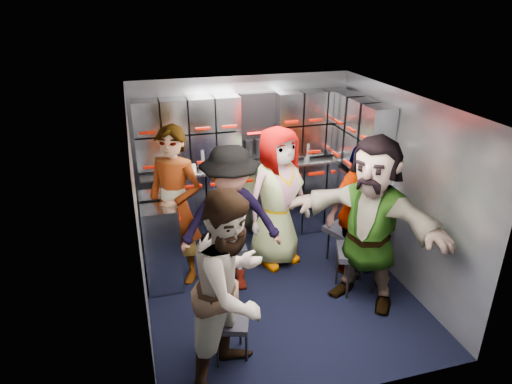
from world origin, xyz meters
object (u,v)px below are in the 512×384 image
object	(u,v)px
jump_seat_near_right	(357,254)
attendant_arc_d	(355,212)
jump_seat_near_left	(229,323)
attendant_arc_b	(231,221)
attendant_standing	(175,207)
jump_seat_mid_right	(346,231)
jump_seat_mid_left	(228,248)
attendant_arc_e	(370,223)
jump_seat_center	(272,225)
attendant_arc_a	(232,288)
attendant_arc_c	(277,197)

from	to	relation	value
jump_seat_near_right	attendant_arc_d	size ratio (longest dim) A/B	0.35
jump_seat_near_left	attendant_arc_d	world-z (taller)	attendant_arc_d
attendant_arc_b	attendant_arc_d	world-z (taller)	attendant_arc_b
jump_seat_near_left	attendant_standing	xyz separation A→B (m)	(-0.27, 1.39, 0.53)
jump_seat_mid_right	attendant_arc_b	world-z (taller)	attendant_arc_b
jump_seat_near_right	jump_seat_near_left	bearing A→B (deg)	-158.31
jump_seat_mid_left	attendant_arc_e	distance (m)	1.59
jump_seat_center	jump_seat_mid_right	distance (m)	0.90
jump_seat_mid_left	attendant_standing	distance (m)	0.75
jump_seat_near_left	attendant_arc_a	distance (m)	0.52
jump_seat_near_right	attendant_standing	world-z (taller)	attendant_standing
jump_seat_near_left	jump_seat_near_right	size ratio (longest dim) A/B	0.82
jump_seat_mid_right	attendant_arc_a	bearing A→B (deg)	-141.71
attendant_arc_c	jump_seat_mid_right	bearing A→B (deg)	-38.99
jump_seat_mid_left	jump_seat_near_right	xyz separation A→B (m)	(1.30, -0.58, 0.04)
attendant_arc_a	attendant_arc_b	distance (m)	1.23
attendant_arc_e	attendant_standing	bearing A→B (deg)	-157.05
jump_seat_mid_right	attendant_standing	world-z (taller)	attendant_standing
jump_seat_mid_left	jump_seat_center	bearing A→B (deg)	31.67
attendant_arc_b	attendant_arc_e	size ratio (longest dim) A/B	0.91
jump_seat_near_right	jump_seat_mid_right	bearing A→B (deg)	77.34
jump_seat_near_left	jump_seat_center	bearing A→B (deg)	60.49
attendant_arc_b	attendant_arc_a	bearing A→B (deg)	-95.71
jump_seat_near_right	attendant_arc_e	distance (m)	0.50
jump_seat_center	attendant_arc_c	distance (m)	0.49
jump_seat_near_right	attendant_arc_e	size ratio (longest dim) A/B	0.29
jump_seat_mid_left	jump_seat_near_right	distance (m)	1.42
jump_seat_mid_right	attendant_arc_b	size ratio (longest dim) A/B	0.32
jump_seat_near_left	attendant_arc_d	bearing A→B (deg)	29.88
jump_seat_mid_left	jump_seat_mid_right	xyz separation A→B (m)	(1.41, -0.06, 0.03)
jump_seat_center	attendant_arc_b	xyz separation A→B (m)	(-0.64, -0.58, 0.44)
jump_seat_near_right	attendant_arc_d	distance (m)	0.49
jump_seat_mid_left	jump_seat_mid_right	bearing A→B (deg)	-2.48
jump_seat_center	attendant_arc_a	distance (m)	2.05
jump_seat_mid_right	attendant_arc_d	bearing A→B (deg)	-90.00
attendant_arc_d	attendant_arc_e	distance (m)	0.55
jump_seat_center	attendant_arc_c	xyz separation A→B (m)	(-0.00, -0.18, 0.46)
jump_seat_near_left	attendant_arc_b	bearing A→B (deg)	75.59
attendant_arc_d	attendant_arc_e	world-z (taller)	attendant_arc_e
jump_seat_near_right	attendant_standing	bearing A→B (deg)	157.29
jump_seat_near_left	attendant_standing	size ratio (longest dim) A/B	0.25
jump_seat_mid_left	attendant_arc_b	world-z (taller)	attendant_arc_b
jump_seat_near_right	attendant_arc_c	xyz separation A→B (m)	(-0.65, 0.80, 0.40)
attendant_arc_b	jump_seat_near_right	bearing A→B (deg)	-10.72
jump_seat_center	attendant_standing	distance (m)	1.30
attendant_arc_a	attendant_arc_b	bearing A→B (deg)	31.71
jump_seat_near_left	jump_seat_mid_left	world-z (taller)	jump_seat_mid_left
attendant_arc_d	jump_seat_mid_right	bearing A→B (deg)	64.59
jump_seat_mid_left	attendant_arc_c	xyz separation A→B (m)	(0.64, 0.22, 0.45)
attendant_arc_c	attendant_arc_d	distance (m)	0.90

